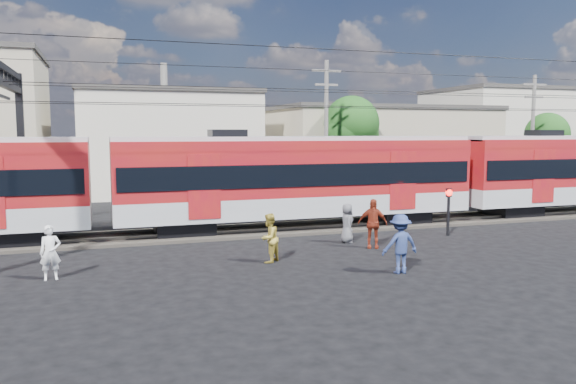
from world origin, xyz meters
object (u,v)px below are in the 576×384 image
Objects in this scene: commuter_train at (302,176)px; pedestrian_c at (400,244)px; crossing_signal at (449,203)px; pedestrian_a at (50,253)px.

pedestrian_c is at bearing -88.90° from commuter_train.
commuter_train is at bearing 146.05° from crossing_signal.
commuter_train is 30.66× the size of pedestrian_a.
commuter_train reaches higher than pedestrian_a.
pedestrian_a is 15.55m from crossing_signal.
pedestrian_a is 0.81× the size of crossing_signal.
commuter_train is 11.80m from pedestrian_a.
pedestrian_c is 0.92× the size of crossing_signal.
crossing_signal is (15.35, 2.39, 0.58)m from pedestrian_a.
commuter_train is 24.96× the size of crossing_signal.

